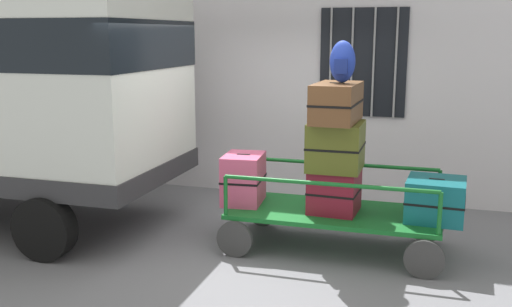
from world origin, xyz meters
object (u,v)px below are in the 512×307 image
suitcase_left_bottom (244,179)px  suitcase_midleft_middle (336,146)px  suitcase_midleft_top (337,103)px  suitcase_center_bottom (436,199)px  backpack (342,62)px  luggage_cart (334,217)px  suitcase_midleft_bottom (334,191)px

suitcase_left_bottom → suitcase_midleft_middle: suitcase_midleft_middle is taller
suitcase_left_bottom → suitcase_midleft_middle: bearing=-1.7°
suitcase_midleft_middle → suitcase_midleft_top: size_ratio=0.75×
suitcase_midleft_top → suitcase_center_bottom: size_ratio=1.33×
suitcase_midleft_top → suitcase_center_bottom: 1.47m
suitcase_midleft_middle → backpack: (0.05, -0.03, 0.91)m
suitcase_left_bottom → luggage_cart: bearing=-1.2°
suitcase_midleft_bottom → suitcase_midleft_top: (0.00, -0.02, 0.98)m
suitcase_midleft_bottom → suitcase_midleft_middle: bearing=90.0°
luggage_cart → suitcase_center_bottom: bearing=0.3°
suitcase_center_bottom → backpack: backpack is taller
suitcase_left_bottom → suitcase_center_bottom: 2.15m
suitcase_midleft_top → suitcase_midleft_bottom: bearing=90.0°
suitcase_midleft_bottom → suitcase_center_bottom: 1.08m
suitcase_midleft_middle → backpack: 0.91m
suitcase_midleft_bottom → suitcase_center_bottom: (1.08, 0.03, -0.02)m
suitcase_midleft_top → backpack: bearing=-3.1°
suitcase_midleft_middle → suitcase_center_bottom: bearing=0.7°
suitcase_midleft_middle → suitcase_center_bottom: 1.20m
suitcase_midleft_top → backpack: 0.44m
luggage_cart → backpack: size_ratio=5.44×
suitcase_midleft_bottom → suitcase_left_bottom: bearing=177.5°
suitcase_midleft_middle → backpack: backpack is taller
suitcase_left_bottom → backpack: (1.13, -0.07, 1.37)m
luggage_cart → suitcase_midleft_middle: bearing=-90.0°
luggage_cart → suitcase_midleft_middle: (0.00, -0.01, 0.82)m
suitcase_midleft_bottom → backpack: size_ratio=1.27×
suitcase_midleft_bottom → suitcase_midleft_middle: 0.51m
suitcase_midleft_middle → suitcase_center_bottom: size_ratio=1.00×
luggage_cart → backpack: (0.05, -0.04, 1.73)m
suitcase_midleft_bottom → backpack: backpack is taller
luggage_cart → suitcase_midleft_top: (0.00, -0.04, 1.30)m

